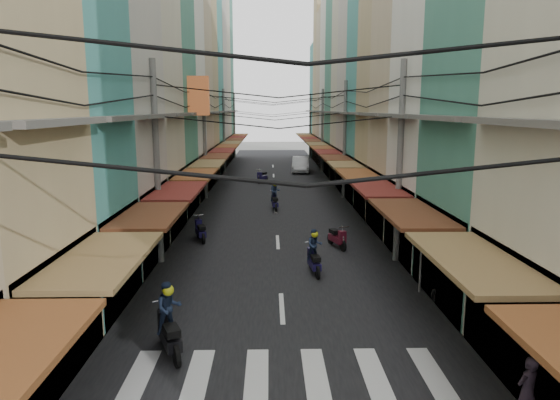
{
  "coord_description": "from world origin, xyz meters",
  "views": [
    {
      "loc": [
        -0.38,
        -17.01,
        6.27
      ],
      "look_at": [
        0.1,
        5.36,
        2.17
      ],
      "focal_mm": 32.0,
      "sensor_mm": 36.0,
      "label": 1
    }
  ],
  "objects": [
    {
      "name": "ground",
      "position": [
        0.0,
        0.0,
        0.0
      ],
      "size": [
        160.0,
        160.0,
        0.0
      ],
      "primitive_type": "plane",
      "color": "slate",
      "rests_on": "ground"
    },
    {
      "name": "road",
      "position": [
        0.0,
        20.0,
        0.01
      ],
      "size": [
        10.0,
        80.0,
        0.02
      ],
      "primitive_type": "cube",
      "color": "black",
      "rests_on": "ground"
    },
    {
      "name": "sidewalk_left",
      "position": [
        -6.5,
        20.0,
        0.03
      ],
      "size": [
        3.0,
        80.0,
        0.06
      ],
      "primitive_type": "cube",
      "color": "gray",
      "rests_on": "ground"
    },
    {
      "name": "sidewalk_right",
      "position": [
        6.5,
        20.0,
        0.03
      ],
      "size": [
        3.0,
        80.0,
        0.06
      ],
      "primitive_type": "cube",
      "color": "gray",
      "rests_on": "ground"
    },
    {
      "name": "crosswalk",
      "position": [
        -0.0,
        -6.0,
        0.03
      ],
      "size": [
        7.55,
        2.4,
        0.01
      ],
      "color": "silver",
      "rests_on": "ground"
    },
    {
      "name": "building_row_left",
      "position": [
        -7.92,
        16.56,
        9.78
      ],
      "size": [
        7.8,
        67.67,
        23.7
      ],
      "color": "silver",
      "rests_on": "ground"
    },
    {
      "name": "building_row_right",
      "position": [
        7.92,
        16.45,
        9.41
      ],
      "size": [
        7.8,
        68.98,
        22.59
      ],
      "color": "teal",
      "rests_on": "ground"
    },
    {
      "name": "utility_poles",
      "position": [
        0.0,
        15.01,
        6.59
      ],
      "size": [
        10.2,
        66.13,
        8.2
      ],
      "color": "slate",
      "rests_on": "ground"
    },
    {
      "name": "white_car",
      "position": [
        2.75,
        32.75,
        0.0
      ],
      "size": [
        5.61,
        2.57,
        1.93
      ],
      "primitive_type": "imported",
      "rotation": [
        0.0,
        0.0,
        -0.08
      ],
      "color": "silver",
      "rests_on": "ground"
    },
    {
      "name": "bicycle",
      "position": [
        5.84,
        -1.41,
        0.0
      ],
      "size": [
        1.65,
        0.68,
        1.12
      ],
      "primitive_type": "imported",
      "rotation": [
        0.0,
        0.0,
        1.61
      ],
      "color": "black",
      "rests_on": "ground"
    },
    {
      "name": "moving_scooters",
      "position": [
        -0.77,
        6.35,
        0.54
      ],
      "size": [
        6.73,
        32.4,
        1.95
      ],
      "color": "black",
      "rests_on": "ground"
    },
    {
      "name": "parked_scooters",
      "position": [
        4.07,
        -3.13,
        0.47
      ],
      "size": [
        13.23,
        13.52,
        1.0
      ],
      "color": "black",
      "rests_on": "ground"
    },
    {
      "name": "pedestrians",
      "position": [
        -4.21,
        1.9,
        1.0
      ],
      "size": [
        12.47,
        23.21,
        2.13
      ],
      "color": "#2C212C",
      "rests_on": "ground"
    },
    {
      "name": "market_umbrella",
      "position": [
        5.85,
        -2.66,
        2.38
      ],
      "size": [
        2.56,
        2.56,
        2.7
      ],
      "color": "#B2B2B7",
      "rests_on": "ground"
    },
    {
      "name": "traffic_sign",
      "position": [
        4.78,
        -0.68,
        2.02
      ],
      "size": [
        0.1,
        0.61,
        2.79
      ],
      "color": "slate",
      "rests_on": "ground"
    }
  ]
}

